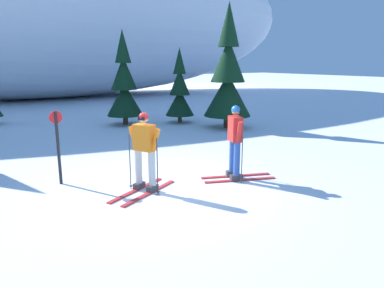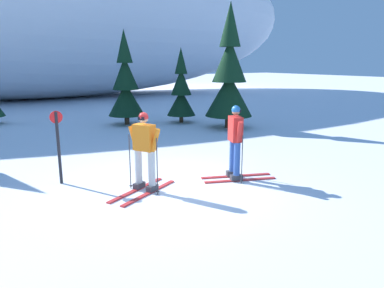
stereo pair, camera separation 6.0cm
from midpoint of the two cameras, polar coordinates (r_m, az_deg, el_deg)
ground_plane at (r=8.09m, az=-3.12°, el=-7.00°), size 120.00×120.00×0.00m
skier_orange_jacket at (r=7.74m, az=-7.31°, el=-1.00°), size 1.79×1.22×1.72m
skier_red_jacket at (r=8.52m, az=7.07°, el=0.43°), size 1.78×1.01×1.76m
pine_tree_center at (r=16.20m, az=-10.32°, el=9.05°), size 1.58×1.58×4.09m
pine_tree_center_right at (r=16.49m, az=-1.62°, el=8.25°), size 1.30×1.30×3.36m
pine_tree_far_right at (r=15.18m, az=6.01°, el=10.50°), size 1.96×1.96×5.08m
snow_ridge_background at (r=30.17m, az=-22.61°, el=19.48°), size 43.69×17.05×13.36m
trail_marker_post at (r=8.66m, az=-20.15°, el=0.09°), size 0.28×0.07×1.68m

